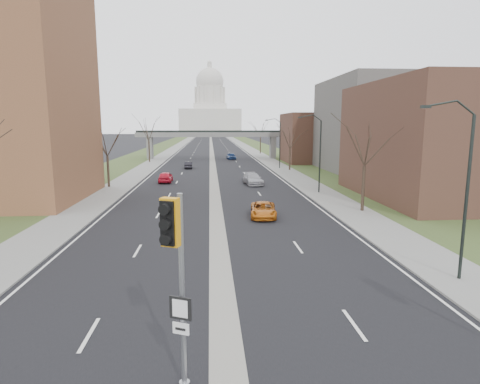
{
  "coord_description": "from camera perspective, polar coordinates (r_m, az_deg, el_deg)",
  "views": [
    {
      "loc": [
        -0.48,
        -12.06,
        7.65
      ],
      "look_at": [
        1.36,
        12.44,
        3.53
      ],
      "focal_mm": 30.0,
      "sensor_mm": 36.0,
      "label": 1
    }
  ],
  "objects": [
    {
      "name": "sidewalk_right",
      "position": [
        162.72,
        0.13,
        6.83
      ],
      "size": [
        4.0,
        600.0,
        0.12
      ],
      "primitive_type": "cube",
      "color": "gray",
      "rests_on": "ground"
    },
    {
      "name": "streetlight_mid",
      "position": [
        45.54,
        10.42,
        8.48
      ],
      "size": [
        2.61,
        0.2,
        8.7
      ],
      "color": "black",
      "rests_on": "sidewalk_right"
    },
    {
      "name": "car_left_far",
      "position": [
        72.12,
        -7.34,
        3.83
      ],
      "size": [
        1.39,
        3.78,
        1.24
      ],
      "primitive_type": "imported",
      "rotation": [
        0.0,
        0.0,
        3.16
      ],
      "color": "black",
      "rests_on": "ground"
    },
    {
      "name": "car_left_near",
      "position": [
        55.02,
        -10.54,
        2.12
      ],
      "size": [
        1.76,
        4.32,
        1.47
      ],
      "primitive_type": "imported",
      "rotation": [
        0.0,
        0.0,
        3.15
      ],
      "color": "red",
      "rests_on": "ground"
    },
    {
      "name": "car_right_mid",
      "position": [
        52.06,
        1.83,
        1.86
      ],
      "size": [
        2.64,
        5.2,
        1.44
      ],
      "primitive_type": "imported",
      "rotation": [
        0.0,
        0.0,
        0.13
      ],
      "color": "gray",
      "rests_on": "ground"
    },
    {
      "name": "car_right_near",
      "position": [
        33.71,
        3.33,
        -2.53
      ],
      "size": [
        2.52,
        4.69,
        1.25
      ],
      "primitive_type": "imported",
      "rotation": [
        0.0,
        0.0,
        -0.1
      ],
      "color": "#BA6113",
      "rests_on": "ground"
    },
    {
      "name": "tree_left_c",
      "position": [
        84.99,
        -12.9,
        8.86
      ],
      "size": [
        7.65,
        7.65,
        9.99
      ],
      "color": "#382B21",
      "rests_on": "sidewalk_left"
    },
    {
      "name": "streetlight_far",
      "position": [
        71.0,
        5.08,
        8.91
      ],
      "size": [
        2.61,
        0.2,
        8.7
      ],
      "color": "black",
      "rests_on": "sidewalk_right"
    },
    {
      "name": "tree_left_b",
      "position": [
        51.63,
        -18.47,
        7.44
      ],
      "size": [
        6.75,
        6.75,
        8.81
      ],
      "color": "#382B21",
      "rests_on": "sidewalk_left"
    },
    {
      "name": "signal_pole_median",
      "position": [
        11.09,
        -9.13,
        -9.49
      ],
      "size": [
        0.84,
        0.97,
        5.83
      ],
      "rotation": [
        0.0,
        0.0,
        -0.41
      ],
      "color": "gray",
      "rests_on": "ground"
    },
    {
      "name": "commercial_block_near",
      "position": [
        46.98,
        27.32,
        6.45
      ],
      "size": [
        16.0,
        20.0,
        12.0
      ],
      "primitive_type": "cube",
      "color": "#4E3224",
      "rests_on": "ground"
    },
    {
      "name": "grass_verge_right",
      "position": [
        163.29,
        2.24,
        6.83
      ],
      "size": [
        8.0,
        600.0,
        0.1
      ],
      "primitive_type": "cube",
      "color": "#334620",
      "rests_on": "ground"
    },
    {
      "name": "ground",
      "position": [
        14.29,
        -1.84,
        -22.85
      ],
      "size": [
        700.0,
        700.0,
        0.0
      ],
      "primitive_type": "plane",
      "color": "black",
      "rests_on": "ground"
    },
    {
      "name": "pedestrian_bridge",
      "position": [
        92.11,
        -4.01,
        7.74
      ],
      "size": [
        34.0,
        3.0,
        6.45
      ],
      "color": "slate",
      "rests_on": "ground"
    },
    {
      "name": "commercial_block_mid",
      "position": [
        70.11,
        19.94,
        8.82
      ],
      "size": [
        18.0,
        22.0,
        15.0
      ],
      "primitive_type": "cube",
      "color": "#5E5A55",
      "rests_on": "ground"
    },
    {
      "name": "tree_right_a",
      "position": [
        36.65,
        17.46,
        7.49
      ],
      "size": [
        7.2,
        7.2,
        9.4
      ],
      "color": "#382B21",
      "rests_on": "sidewalk_right"
    },
    {
      "name": "tree_right_b",
      "position": [
        68.43,
        7.15,
        7.9
      ],
      "size": [
        6.3,
        6.3,
        8.22
      ],
      "color": "#382B21",
      "rests_on": "sidewalk_right"
    },
    {
      "name": "tree_right_c",
      "position": [
        107.91,
        2.94,
        9.17
      ],
      "size": [
        7.65,
        7.65,
        9.99
      ],
      "color": "#382B21",
      "rests_on": "sidewalk_right"
    },
    {
      "name": "sidewalk_left",
      "position": [
        162.65,
        -8.39,
        6.73
      ],
      "size": [
        4.0,
        600.0,
        0.12
      ],
      "primitive_type": "cube",
      "color": "gray",
      "rests_on": "ground"
    },
    {
      "name": "road_surface",
      "position": [
        162.24,
        -4.13,
        6.78
      ],
      "size": [
        20.0,
        600.0,
        0.01
      ],
      "primitive_type": "cube",
      "color": "black",
      "rests_on": "ground"
    },
    {
      "name": "grass_verge_left",
      "position": [
        163.18,
        -10.51,
        6.68
      ],
      "size": [
        8.0,
        600.0,
        0.1
      ],
      "primitive_type": "cube",
      "color": "#334620",
      "rests_on": "ground"
    },
    {
      "name": "median_strip",
      "position": [
        162.24,
        -4.13,
        6.78
      ],
      "size": [
        1.2,
        600.0,
        0.02
      ],
      "primitive_type": "cube",
      "color": "gray",
      "rests_on": "ground"
    },
    {
      "name": "streetlight_near",
      "position": [
        21.41,
        28.31,
        6.52
      ],
      "size": [
        2.61,
        0.2,
        8.7
      ],
      "color": "black",
      "rests_on": "sidewalk_right"
    },
    {
      "name": "car_right_far",
      "position": [
        90.52,
        -1.26,
        5.12
      ],
      "size": [
        2.21,
        4.51,
        1.48
      ],
      "primitive_type": "imported",
      "rotation": [
        0.0,
        0.0,
        0.11
      ],
      "color": "navy",
      "rests_on": "ground"
    },
    {
      "name": "capitol",
      "position": [
        332.24,
        -4.27,
        11.37
      ],
      "size": [
        48.0,
        42.0,
        55.75
      ],
      "color": "silver",
      "rests_on": "ground"
    },
    {
      "name": "commercial_block_far",
      "position": [
        85.13,
        11.13,
        7.54
      ],
      "size": [
        14.0,
        14.0,
        10.0
      ],
      "primitive_type": "cube",
      "color": "#4E3224",
      "rests_on": "ground"
    }
  ]
}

